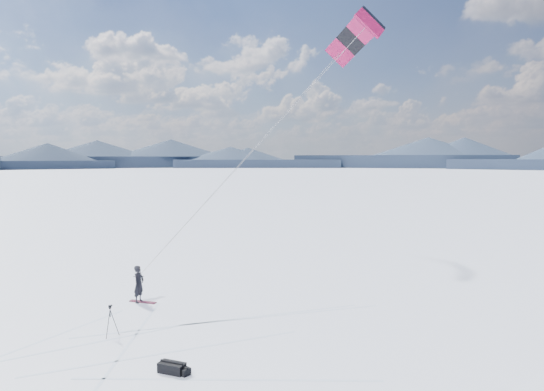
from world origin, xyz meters
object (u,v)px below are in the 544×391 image
(tripod, at_px, (110,316))
(gear_bag_a, at_px, (172,367))
(gear_bag_b, at_px, (182,370))
(snowkiter, at_px, (139,302))
(snowboard, at_px, (143,302))

(tripod, xyz_separation_m, gear_bag_a, (3.93, -2.39, -0.66))
(gear_bag_a, height_order, gear_bag_b, gear_bag_a)
(snowkiter, xyz_separation_m, gear_bag_a, (5.07, -6.68, 0.18))
(snowboard, height_order, tripod, tripod)
(snowkiter, relative_size, gear_bag_b, 2.65)
(snowkiter, bearing_deg, snowboard, -77.90)
(gear_bag_a, distance_m, gear_bag_b, 0.36)
(tripod, relative_size, gear_bag_a, 1.35)
(gear_bag_b, bearing_deg, snowkiter, 153.89)
(snowboard, height_order, gear_bag_a, gear_bag_a)
(snowkiter, height_order, tripod, tripod)
(gear_bag_a, bearing_deg, tripod, 155.85)
(tripod, relative_size, gear_bag_b, 1.83)
(snowboard, distance_m, tripod, 4.50)
(snowboard, relative_size, tripod, 1.12)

